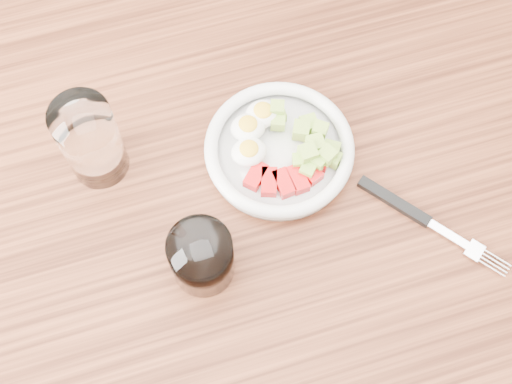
# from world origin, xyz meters

# --- Properties ---
(ground) EXTENTS (4.00, 4.00, 0.00)m
(ground) POSITION_xyz_m (0.00, 0.00, 0.00)
(ground) COLOR brown
(ground) RESTS_ON ground
(dining_table) EXTENTS (1.50, 0.90, 0.77)m
(dining_table) POSITION_xyz_m (0.00, 0.00, 0.67)
(dining_table) COLOR brown
(dining_table) RESTS_ON ground
(bowl) EXTENTS (0.20, 0.20, 0.05)m
(bowl) POSITION_xyz_m (0.04, 0.07, 0.79)
(bowl) COLOR white
(bowl) RESTS_ON dining_table
(fork) EXTENTS (0.15, 0.18, 0.01)m
(fork) POSITION_xyz_m (0.18, -0.07, 0.77)
(fork) COLOR black
(fork) RESTS_ON dining_table
(water_glass) EXTENTS (0.08, 0.08, 0.14)m
(water_glass) POSITION_xyz_m (-0.19, 0.12, 0.84)
(water_glass) COLOR white
(water_glass) RESTS_ON dining_table
(coffee_glass) EXTENTS (0.08, 0.08, 0.09)m
(coffee_glass) POSITION_xyz_m (-0.10, -0.06, 0.81)
(coffee_glass) COLOR white
(coffee_glass) RESTS_ON dining_table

